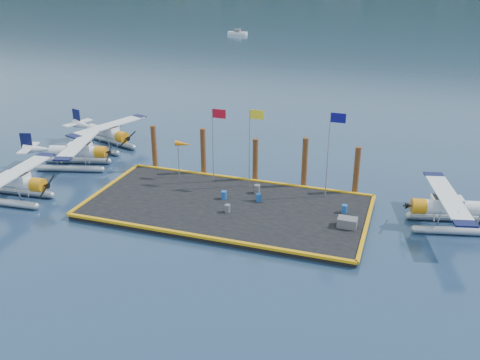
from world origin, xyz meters
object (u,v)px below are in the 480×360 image
at_px(drum_2, 259,197).
at_px(seaplane_b, 76,153).
at_px(drum_0, 224,195).
at_px(piling_4, 356,172).
at_px(drum_5, 257,189).
at_px(flagpole_yellow, 252,137).
at_px(windsock, 183,145).
at_px(piling_1, 203,153).
at_px(drum_3, 227,208).
at_px(seaplane_a, 12,184).
at_px(seaplane_c, 107,134).
at_px(flagpole_blue, 331,143).
at_px(piling_3, 305,164).
at_px(piling_2, 255,162).
at_px(piling_0, 154,148).
at_px(crate, 347,222).
at_px(flagpole_red, 215,134).
at_px(seaplane_d, 451,210).
at_px(drum_4, 344,209).

bearing_deg(drum_2, seaplane_b, 171.97).
bearing_deg(seaplane_b, drum_0, 64.02).
height_order(drum_0, drum_2, drum_0).
bearing_deg(piling_4, drum_5, -159.53).
bearing_deg(flagpole_yellow, windsock, 180.00).
bearing_deg(piling_1, drum_3, -55.47).
bearing_deg(seaplane_a, seaplane_c, 174.89).
distance_m(drum_3, flagpole_yellow, 6.21).
bearing_deg(flagpole_blue, piling_3, 143.93).
height_order(drum_2, piling_3, piling_3).
xyz_separation_m(flagpole_yellow, windsock, (-5.73, 0.00, -1.28)).
xyz_separation_m(seaplane_c, piling_3, (20.07, -3.83, 0.79)).
relative_size(seaplane_c, piling_3, 2.02).
bearing_deg(piling_2, drum_0, -103.41).
relative_size(drum_0, piling_0, 0.15).
xyz_separation_m(crate, piling_2, (-8.27, 6.02, 1.18)).
height_order(flagpole_yellow, flagpole_blue, flagpole_blue).
relative_size(seaplane_b, piling_4, 2.15).
distance_m(drum_2, flagpole_blue, 6.62).
xyz_separation_m(piling_3, piling_4, (4.00, 0.00, -0.15)).
relative_size(windsock, piling_0, 0.78).
distance_m(flagpole_red, flagpole_blue, 8.99).
xyz_separation_m(seaplane_b, flagpole_red, (12.95, -0.03, 3.06)).
height_order(drum_5, windsock, windsock).
relative_size(drum_3, piling_1, 0.14).
bearing_deg(piling_4, piling_0, 180.00).
bearing_deg(piling_1, windsock, -122.66).
height_order(flagpole_red, piling_4, flagpole_red).
bearing_deg(flagpole_blue, seaplane_a, -161.77).
height_order(drum_5, piling_1, piling_1).
xyz_separation_m(seaplane_c, piling_1, (11.57, -3.83, 0.74)).
relative_size(windsock, piling_2, 0.82).
relative_size(windsock, piling_1, 0.74).
relative_size(seaplane_b, piling_2, 2.27).
xyz_separation_m(seaplane_c, seaplane_d, (30.84, -6.95, -0.01)).
distance_m(flagpole_blue, piling_4, 3.61).
distance_m(crate, flagpole_red, 12.47).
relative_size(drum_5, piling_0, 0.16).
distance_m(seaplane_c, flagpole_red, 14.67).
relative_size(seaplane_c, flagpole_yellow, 1.40).
height_order(drum_3, crate, crate).
distance_m(drum_0, piling_3, 6.88).
xyz_separation_m(drum_0, drum_3, (1.02, -2.04, -0.02)).
height_order(drum_0, piling_2, piling_2).
bearing_deg(flagpole_yellow, piling_4, 11.60).
bearing_deg(flagpole_red, crate, -21.78).
height_order(seaplane_b, drum_5, seaplane_b).
distance_m(drum_0, piling_0, 9.19).
bearing_deg(seaplane_b, drum_4, 69.36).
distance_m(drum_4, flagpole_yellow, 8.79).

